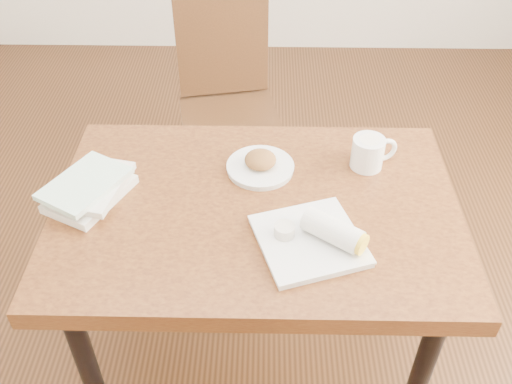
{
  "coord_description": "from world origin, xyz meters",
  "views": [
    {
      "loc": [
        0.02,
        -1.24,
        1.87
      ],
      "look_at": [
        0.0,
        0.0,
        0.8
      ],
      "focal_mm": 40.0,
      "sensor_mm": 36.0,
      "label": 1
    }
  ],
  "objects_px": {
    "plate_burrito": "(317,237)",
    "book_stack": "(90,188)",
    "table": "(256,226)",
    "chair_far": "(227,95)",
    "plate_scone": "(260,165)",
    "coffee_mug": "(369,152)"
  },
  "relations": [
    {
      "from": "table",
      "to": "coffee_mug",
      "type": "distance_m",
      "value": 0.42
    },
    {
      "from": "book_stack",
      "to": "table",
      "type": "bearing_deg",
      "value": -3.14
    },
    {
      "from": "coffee_mug",
      "to": "plate_burrito",
      "type": "relative_size",
      "value": 0.44
    },
    {
      "from": "table",
      "to": "coffee_mug",
      "type": "height_order",
      "value": "coffee_mug"
    },
    {
      "from": "plate_burrito",
      "to": "book_stack",
      "type": "bearing_deg",
      "value": 164.35
    },
    {
      "from": "plate_scone",
      "to": "book_stack",
      "type": "height_order",
      "value": "plate_scone"
    },
    {
      "from": "coffee_mug",
      "to": "book_stack",
      "type": "xyz_separation_m",
      "value": [
        -0.84,
        -0.17,
        -0.02
      ]
    },
    {
      "from": "chair_far",
      "to": "plate_burrito",
      "type": "distance_m",
      "value": 1.17
    },
    {
      "from": "chair_far",
      "to": "plate_scone",
      "type": "bearing_deg",
      "value": -78.62
    },
    {
      "from": "plate_scone",
      "to": "book_stack",
      "type": "relative_size",
      "value": 0.71
    },
    {
      "from": "coffee_mug",
      "to": "chair_far",
      "type": "bearing_deg",
      "value": 123.46
    },
    {
      "from": "book_stack",
      "to": "coffee_mug",
      "type": "bearing_deg",
      "value": 11.23
    },
    {
      "from": "chair_far",
      "to": "plate_scone",
      "type": "distance_m",
      "value": 0.83
    },
    {
      "from": "plate_scone",
      "to": "plate_burrito",
      "type": "bearing_deg",
      "value": -64.13
    },
    {
      "from": "table",
      "to": "book_stack",
      "type": "height_order",
      "value": "book_stack"
    },
    {
      "from": "table",
      "to": "book_stack",
      "type": "distance_m",
      "value": 0.5
    },
    {
      "from": "coffee_mug",
      "to": "plate_scone",
      "type": "bearing_deg",
      "value": -175.08
    },
    {
      "from": "book_stack",
      "to": "plate_scone",
      "type": "bearing_deg",
      "value": 15.37
    },
    {
      "from": "plate_scone",
      "to": "book_stack",
      "type": "xyz_separation_m",
      "value": [
        -0.5,
        -0.14,
        0.01
      ]
    },
    {
      "from": "plate_scone",
      "to": "plate_burrito",
      "type": "xyz_separation_m",
      "value": [
        0.16,
        -0.32,
        0.01
      ]
    },
    {
      "from": "coffee_mug",
      "to": "book_stack",
      "type": "relative_size",
      "value": 0.5
    },
    {
      "from": "chair_far",
      "to": "plate_scone",
      "type": "xyz_separation_m",
      "value": [
        0.16,
        -0.78,
        0.22
      ]
    }
  ]
}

